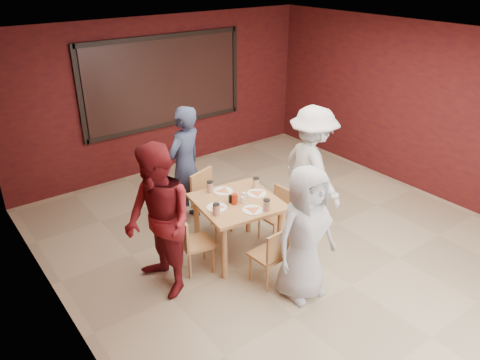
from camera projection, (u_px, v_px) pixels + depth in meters
floor at (290, 245)px, 6.65m from camera, size 7.00×7.00×0.00m
window_blinds at (165, 82)px, 8.42m from camera, size 3.00×0.02×1.50m
dining_table at (237, 208)px, 6.17m from camera, size 1.16×1.16×0.97m
chair_front at (272, 253)px, 5.67m from camera, size 0.41×0.41×0.80m
chair_back at (209, 199)px, 6.73m from camera, size 0.58×0.58×0.95m
chair_left at (191, 240)px, 5.92m from camera, size 0.46×0.46×0.81m
chair_right at (278, 211)px, 6.63m from camera, size 0.40×0.40×0.77m
diner_front at (305, 234)px, 5.35m from camera, size 0.83×0.56×1.67m
diner_back at (185, 166)px, 6.90m from camera, size 0.77×0.64×1.82m
diner_left at (159, 222)px, 5.38m from camera, size 0.72×0.92×1.89m
diner_right at (312, 170)px, 6.71m from camera, size 0.89×1.31×1.87m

